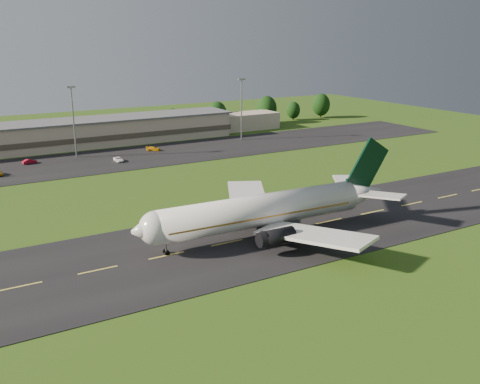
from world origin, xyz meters
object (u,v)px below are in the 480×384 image
light_mast_centre (73,113)px  service_vehicle_d (153,149)px  service_vehicle_c (119,159)px  light_mast_east (241,102)px  terminal (68,135)px  airliner (265,210)px  service_vehicle_b (29,161)px

light_mast_centre → service_vehicle_d: 25.64m
service_vehicle_c → service_vehicle_d: service_vehicle_d is taller
light_mast_centre → light_mast_east: (55.00, 0.00, 0.00)m
light_mast_centre → service_vehicle_d: light_mast_centre is taller
service_vehicle_c → service_vehicle_d: size_ratio=1.01×
terminal → light_mast_centre: 18.45m
service_vehicle_c → light_mast_east: bearing=12.6°
terminal → light_mast_east: bearing=-16.8°
airliner → service_vehicle_d: bearing=85.4°
light_mast_centre → service_vehicle_b: (-13.22, -1.99, -12.01)m
light_mast_centre → service_vehicle_d: size_ratio=4.73×
light_mast_east → airliner: bearing=-117.4°
service_vehicle_d → terminal: bearing=81.1°
service_vehicle_c → service_vehicle_d: bearing=31.8°
service_vehicle_b → service_vehicle_d: (35.71, -0.63, -0.01)m
light_mast_east → service_vehicle_b: (-68.22, -1.99, -12.01)m
airliner → light_mast_centre: 81.57m
light_mast_centre → service_vehicle_d: (22.49, -2.62, -12.01)m
service_vehicle_d → light_mast_east: bearing=-52.6°
light_mast_centre → service_vehicle_d: bearing=-6.6°
terminal → service_vehicle_d: bearing=-41.7°
terminal → light_mast_centre: (-1.40, -16.18, 8.75)m
terminal → light_mast_centre: bearing=-95.0°
terminal → service_vehicle_d: 28.45m
service_vehicle_c → terminal: bearing=103.6°
airliner → service_vehicle_c: 68.75m
service_vehicle_d → light_mast_centre: bearing=116.2°
airliner → light_mast_centre: light_mast_centre is taller
airliner → light_mast_east: 90.48m
service_vehicle_b → light_mast_east: bearing=-102.7°
light_mast_east → service_vehicle_d: light_mast_east is taller
airliner → service_vehicle_b: 82.60m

